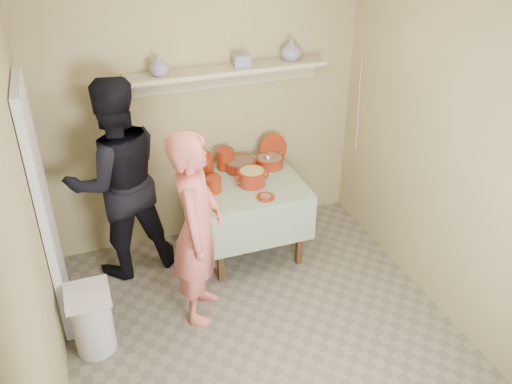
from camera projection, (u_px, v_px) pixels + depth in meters
name	position (u px, v px, depth m)	size (l,w,h in m)	color
ground	(271.00, 346.00, 4.21)	(3.50, 3.50, 0.00)	#716958
tile_panel	(45.00, 210.00, 4.05)	(0.06, 0.70, 2.00)	silver
plate_stack_a	(205.00, 164.00, 5.01)	(0.15, 0.15, 0.20)	maroon
plate_stack_b	(225.00, 159.00, 5.10)	(0.16, 0.16, 0.20)	maroon
bowl_stack	(214.00, 185.00, 4.74)	(0.13, 0.13, 0.13)	maroon
empty_bowl	(213.00, 179.00, 4.93)	(0.15, 0.15, 0.04)	maroon
propped_lid	(273.00, 149.00, 5.25)	(0.29, 0.29, 0.02)	maroon
vase_right	(291.00, 49.00, 4.87)	(0.19, 0.19, 0.20)	navy
vase_left	(159.00, 66.00, 4.49)	(0.16, 0.16, 0.17)	navy
ceramic_box	(242.00, 61.00, 4.73)	(0.14, 0.10, 0.10)	navy
person_cook	(197.00, 229.00, 4.16)	(0.60, 0.39, 1.64)	#CE6259
person_helper	(117.00, 180.00, 4.63)	(0.89, 0.69, 1.83)	black
room_shell	(274.00, 162.00, 3.40)	(3.04, 3.54, 2.62)	tan
serving_table	(247.00, 192.00, 5.00)	(0.97, 0.97, 0.76)	#4C2D16
cazuela_meat_a	(240.00, 165.00, 5.09)	(0.30, 0.30, 0.10)	maroon
cazuela_meat_b	(270.00, 161.00, 5.16)	(0.28, 0.28, 0.10)	maroon
ladle	(268.00, 158.00, 5.10)	(0.08, 0.26, 0.19)	silver
cazuela_rice	(252.00, 176.00, 4.84)	(0.33, 0.25, 0.14)	maroon
front_plate	(266.00, 197.00, 4.67)	(0.16, 0.16, 0.03)	maroon
wall_shelf	(226.00, 72.00, 4.77)	(1.80, 0.25, 0.21)	#B8AC88
trash_bin	(92.00, 320.00, 4.06)	(0.32, 0.32, 0.56)	silver
electrical_cord	(359.00, 106.00, 5.22)	(0.01, 0.05, 0.90)	silver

